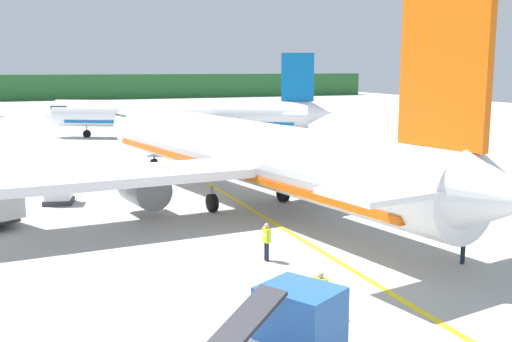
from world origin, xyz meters
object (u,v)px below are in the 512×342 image
(airliner_foreground, at_px, (241,151))
(crew_loader_left, at_px, (320,290))
(crew_marshaller, at_px, (267,239))
(crew_loader_right, at_px, (464,241))
(airliner_mid_apron, at_px, (183,115))
(cargo_container_near, at_px, (58,190))

(airliner_foreground, bearing_deg, crew_loader_left, -101.11)
(airliner_foreground, relative_size, crew_marshaller, 23.69)
(airliner_foreground, xyz_separation_m, crew_loader_right, (5.09, -14.93, -2.34))
(crew_loader_left, height_order, crew_loader_right, crew_loader_right)
(airliner_foreground, distance_m, crew_marshaller, 12.00)
(crew_loader_left, bearing_deg, airliner_mid_apron, 80.40)
(cargo_container_near, height_order, crew_loader_right, cargo_container_near)
(airliner_foreground, xyz_separation_m, airliner_mid_apron, (5.63, 36.14, -0.45))
(airliner_mid_apron, height_order, crew_marshaller, airliner_mid_apron)
(airliner_mid_apron, bearing_deg, cargo_container_near, -117.45)
(airliner_foreground, distance_m, cargo_container_near, 12.00)
(crew_marshaller, bearing_deg, cargo_container_near, 117.12)
(airliner_mid_apron, xyz_separation_m, crew_marshaller, (-8.53, -47.54, -1.90))
(crew_loader_left, bearing_deg, crew_loader_right, 18.66)
(airliner_foreground, distance_m, airliner_mid_apron, 36.57)
(cargo_container_near, bearing_deg, airliner_mid_apron, 62.55)
(airliner_mid_apron, bearing_deg, crew_marshaller, -100.17)
(cargo_container_near, bearing_deg, crew_loader_right, -50.15)
(airliner_mid_apron, xyz_separation_m, crew_loader_right, (-0.54, -51.06, -1.89))
(airliner_foreground, height_order, crew_loader_right, airliner_foreground)
(cargo_container_near, bearing_deg, crew_marshaller, -62.88)
(airliner_foreground, relative_size, crew_loader_right, 23.48)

